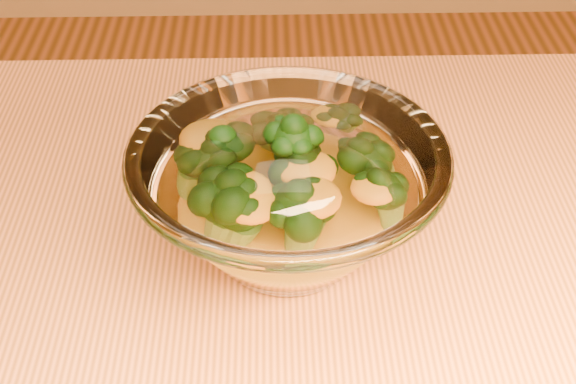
{
  "coord_description": "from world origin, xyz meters",
  "views": [
    {
      "loc": [
        -0.1,
        -0.34,
        1.17
      ],
      "look_at": [
        -0.09,
        0.11,
        0.81
      ],
      "focal_mm": 50.0,
      "sensor_mm": 36.0,
      "label": 1
    }
  ],
  "objects": [
    {
      "name": "glass_bowl",
      "position": [
        -0.09,
        0.11,
        0.8
      ],
      "size": [
        0.23,
        0.23,
        0.1
      ],
      "color": "white",
      "rests_on": "table"
    },
    {
      "name": "cheese_sauce",
      "position": [
        -0.09,
        0.11,
        0.78
      ],
      "size": [
        0.11,
        0.11,
        0.03
      ],
      "primitive_type": "ellipsoid",
      "color": "yellow",
      "rests_on": "glass_bowl"
    },
    {
      "name": "broccoli_heap",
      "position": [
        -0.1,
        0.11,
        0.81
      ],
      "size": [
        0.15,
        0.14,
        0.08
      ],
      "color": "black",
      "rests_on": "cheese_sauce"
    }
  ]
}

